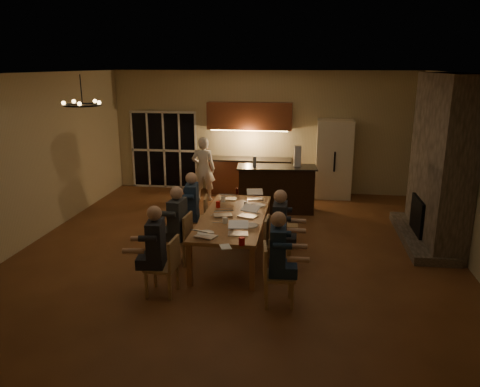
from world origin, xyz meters
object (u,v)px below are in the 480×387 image
object	(u,v)px
mug_back	(223,199)
laptop_e	(228,194)
refrigerator	(334,159)
mug_mid	(246,204)
person_left_mid	(178,226)
chandelier	(82,105)
person_right_near	(278,258)
laptop_f	(255,194)
bar_bottle	(255,161)
chair_left_near	(162,266)
laptop_a	(206,230)
mug_front	(225,220)
can_silver	(232,226)
chair_right_far	(286,223)
laptop_d	(248,210)
plate_left	(206,233)
redcup_near	(242,241)
person_right_mid	(280,230)
bar_blender	(297,156)
person_left_near	(156,251)
can_cola	(237,191)
redcup_mid	(218,204)
chair_left_far	(196,219)
laptop_b	(238,227)
standing_person	(203,169)
bar_island	(276,189)
person_left_far	(192,208)
laptop_c	(223,209)
dining_table	(234,236)
chair_right_mid	(278,244)
plate_near	(250,225)

from	to	relation	value
mug_back	laptop_e	bearing A→B (deg)	70.17
refrigerator	mug_mid	size ratio (longest dim) A/B	20.00
person_left_mid	chandelier	xyz separation A→B (m)	(-1.26, -0.54, 2.06)
person_right_near	laptop_e	xyz separation A→B (m)	(-1.16, 2.67, 0.17)
laptop_f	bar_bottle	distance (m)	1.60
chair_left_near	laptop_a	bearing A→B (deg)	135.48
mug_front	can_silver	bearing A→B (deg)	-58.89
chair_right_far	chandelier	xyz separation A→B (m)	(-3.06, -1.63, 2.31)
laptop_a	laptop_d	distance (m)	1.20
chandelier	plate_left	bearing A→B (deg)	2.01
chair_left_near	redcup_near	world-z (taller)	chair_left_near
redcup_near	bar_bottle	distance (m)	4.06
refrigerator	can_silver	world-z (taller)	refrigerator
refrigerator	person_right_mid	bearing A→B (deg)	-103.15
bar_blender	person_left_near	bearing A→B (deg)	-122.93
laptop_a	can_cola	world-z (taller)	laptop_a
refrigerator	redcup_mid	world-z (taller)	refrigerator
chair_left_far	bar_bottle	size ratio (longest dim) A/B	3.71
chair_left_near	laptop_f	world-z (taller)	laptop_f
chair_left_near	laptop_b	bearing A→B (deg)	126.73
laptop_d	redcup_near	world-z (taller)	laptop_d
standing_person	can_silver	bearing A→B (deg)	104.58
bar_island	redcup_near	world-z (taller)	bar_island
person_left_far	laptop_d	world-z (taller)	person_left_far
standing_person	laptop_c	xyz separation A→B (m)	(1.12, -3.44, 0.05)
chair_left_far	person_left_far	bearing A→B (deg)	-40.28
dining_table	person_left_near	bearing A→B (deg)	-119.41
chair_right_mid	person_right_near	size ratio (longest dim) A/B	0.64
person_right_mid	person_right_near	bearing A→B (deg)	-177.73
person_left_far	laptop_f	world-z (taller)	person_left_far
mug_front	plate_near	size ratio (longest dim) A/B	0.39
laptop_e	plate_left	world-z (taller)	laptop_e
mug_front	plate_left	size ratio (longest dim) A/B	0.37
laptop_a	person_right_mid	bearing A→B (deg)	-129.60
dining_table	person_left_mid	distance (m)	1.06
mug_front	chair_left_far	bearing A→B (deg)	126.14
can_cola	refrigerator	bearing A→B (deg)	52.68
redcup_mid	laptop_c	bearing A→B (deg)	-69.12
chair_right_far	laptop_a	distance (m)	2.10
mug_front	redcup_mid	bearing A→B (deg)	108.23
person_left_far	plate_left	xyz separation A→B (m)	(0.60, -1.53, 0.07)
refrigerator	bar_bottle	bearing A→B (deg)	-140.46
person_right_near	standing_person	size ratio (longest dim) A/B	0.85
person_left_mid	can_silver	xyz separation A→B (m)	(0.97, -0.20, 0.12)
standing_person	laptop_f	size ratio (longest dim) A/B	5.06
standing_person	chair_left_near	bearing A→B (deg)	91.29
plate_left	mug_mid	bearing A→B (deg)	74.26
dining_table	mug_mid	distance (m)	0.73
person_left_near	laptop_a	bearing A→B (deg)	122.24
laptop_e	mug_mid	bearing A→B (deg)	131.84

